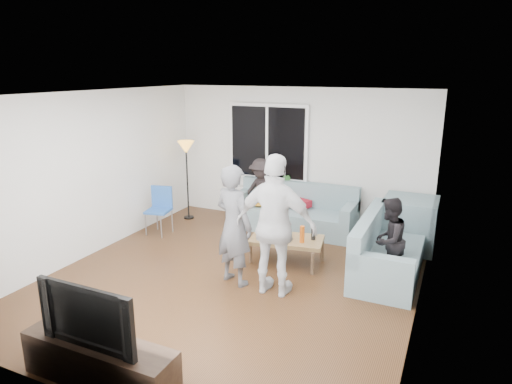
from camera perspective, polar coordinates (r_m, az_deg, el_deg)
The scene contains 31 objects.
floor at distance 6.60m, azimuth -3.01°, elevation -11.01°, with size 5.00×5.50×0.04m, color #56351C.
ceiling at distance 5.93m, azimuth -3.37°, elevation 12.52°, with size 5.00×5.50×0.04m, color white.
wall_back at distance 8.62m, azimuth 5.41°, elevation 4.51°, with size 5.00×0.04×2.60m, color silver.
wall_front at distance 4.04m, azimuth -21.97°, elevation -9.34°, with size 5.00×0.04×2.60m, color silver.
wall_left at distance 7.61m, azimuth -20.26°, elevation 2.17°, with size 0.04×5.50×2.60m, color silver.
wall_right at distance 5.48m, azimuth 20.89°, elevation -2.78°, with size 0.04×5.50×2.60m, color silver.
window_frame at distance 8.72m, azimuth 1.53°, elevation 6.36°, with size 1.62×0.06×1.47m, color white.
window_glass at distance 8.68m, azimuth 1.42°, elevation 6.32°, with size 1.50×0.02×1.35m, color black.
window_mullion at distance 8.67m, azimuth 1.40°, elevation 6.31°, with size 0.05×0.03×1.35m, color white.
radiator at distance 8.96m, azimuth 1.37°, elevation -1.53°, with size 1.30×0.12×0.62m, color silver.
potted_plant at distance 8.65m, azimuth 3.81°, elevation 1.14°, with size 0.19×0.15×0.34m, color #336C2B.
vase at distance 8.87m, azimuth 0.63°, elevation 0.92°, with size 0.16×0.16×0.16m, color silver.
sofa_back_section at distance 8.34m, azimuth 4.74°, elevation -2.04°, with size 2.30×0.85×0.85m, color gray, non-canonical shape.
sofa_right_section at distance 6.86m, azimuth 16.73°, elevation -6.56°, with size 0.85×2.00×0.85m, color gray, non-canonical shape.
sofa_corner at distance 7.93m, azimuth 18.89°, elevation -3.78°, with size 0.85×0.85×0.85m, color gray.
cushion_yellow at distance 8.50m, azimuth 1.07°, elevation -1.06°, with size 0.38×0.32×0.14m, color orange.
cushion_red at distance 8.34m, azimuth 5.55°, elevation -1.45°, with size 0.36×0.30×0.13m, color maroon.
coffee_table at distance 7.02m, azimuth 3.90°, elevation -7.40°, with size 1.10×0.60×0.40m, color #9A754A.
pitcher at distance 6.87m, azimuth 3.64°, elevation -5.35°, with size 0.17×0.17×0.17m, color maroon.
side_chair at distance 8.30m, azimuth -12.30°, elevation -2.41°, with size 0.40×0.40×0.86m, color #285AAE, non-canonical shape.
floor_lamp at distance 8.97m, azimuth -8.72°, elevation 1.43°, with size 0.32×0.32×1.56m, color #FFA930, non-canonical shape.
player_left at distance 6.16m, azimuth -2.83°, elevation -4.24°, with size 0.62×0.41×1.70m, color #4F5055.
player_right at distance 5.82m, azimuth 2.53°, elevation -4.37°, with size 1.11×0.46×1.89m, color silver.
spectator_right at distance 6.54m, azimuth 16.50°, elevation -5.90°, with size 0.59×0.46×1.22m, color black.
spectator_back at distance 8.54m, azimuth 0.66°, elevation -0.01°, with size 0.84×0.48×1.30m, color black.
tv_console at distance 4.80m, azimuth -19.22°, elevation -19.71°, with size 1.60×0.40×0.44m, color #35261A.
television at distance 4.52m, azimuth -19.83°, elevation -14.18°, with size 1.07×0.14×0.62m, color black.
bottle_e at distance 6.90m, azimuth 7.31°, elevation -5.19°, with size 0.07×0.07×0.21m, color black.
bottle_b at distance 6.79m, azimuth 2.81°, elevation -5.25°, with size 0.08×0.08×0.25m, color #2B7916.
bottle_d at distance 6.76m, azimuth 5.89°, elevation -5.37°, with size 0.07×0.07×0.26m, color orange.
bottle_a at distance 7.07m, azimuth 1.75°, elevation -4.40°, with size 0.07×0.07×0.24m, color #BD450B.
Camera 1 is at (2.76, -5.24, 2.91)m, focal length 31.46 mm.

